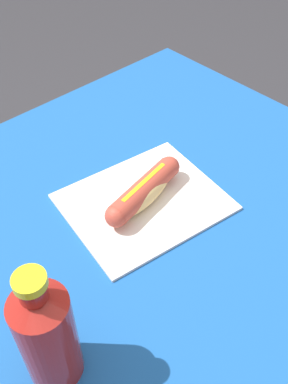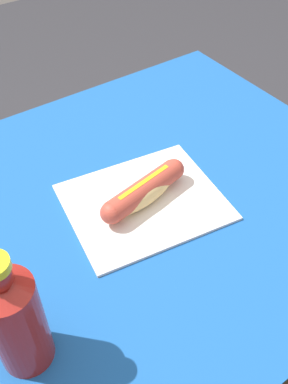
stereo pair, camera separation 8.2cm
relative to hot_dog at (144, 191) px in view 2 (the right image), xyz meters
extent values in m
plane|color=#2D2D33|center=(0.07, -0.01, -0.81)|extent=(6.00, 6.00, 0.00)
cylinder|color=brown|center=(-0.37, -0.31, -0.44)|extent=(0.07, 0.07, 0.74)
cube|color=brown|center=(0.07, -0.01, -0.05)|extent=(1.05, 0.74, 0.03)
cube|color=#19519E|center=(0.07, -0.01, -0.04)|extent=(1.11, 0.80, 0.00)
cube|color=silver|center=(0.00, 0.00, -0.03)|extent=(0.32, 0.28, 0.01)
ellipsoid|color=#E5BC75|center=(0.00, 0.00, 0.00)|extent=(0.16, 0.08, 0.05)
cylinder|color=#B24233|center=(0.00, 0.00, 0.00)|extent=(0.17, 0.07, 0.04)
sphere|color=#B24233|center=(0.08, 0.01, 0.00)|extent=(0.04, 0.04, 0.04)
sphere|color=#B24233|center=(-0.08, -0.01, 0.00)|extent=(0.04, 0.04, 0.04)
cube|color=yellow|center=(0.00, 0.00, 0.02)|extent=(0.12, 0.03, 0.00)
cylinder|color=maroon|center=(0.31, 0.15, 0.05)|extent=(0.07, 0.07, 0.17)
cone|color=maroon|center=(0.31, 0.15, 0.14)|extent=(0.07, 0.07, 0.02)
camera|label=1|loc=(0.39, 0.43, 0.58)|focal=41.06mm
camera|label=2|loc=(0.33, 0.48, 0.58)|focal=41.06mm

